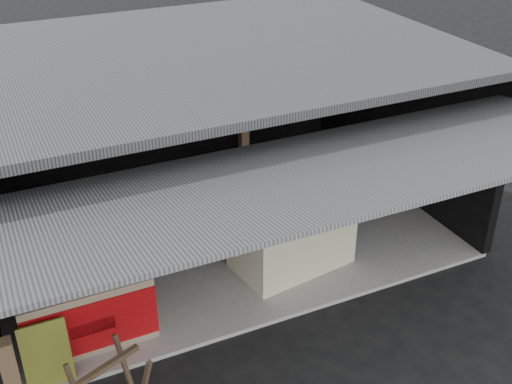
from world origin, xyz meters
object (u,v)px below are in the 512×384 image
white_crate (260,214)px  water_barrel (338,226)px  banana_table (291,236)px  neighbor_stall (85,306)px  sawhorse (111,383)px  plastic_chair (320,179)px

white_crate → water_barrel: white_crate is taller
banana_table → neighbor_stall: size_ratio=1.11×
banana_table → white_crate: size_ratio=1.95×
white_crate → neighbor_stall: (-2.93, -1.11, 0.03)m
sawhorse → water_barrel: (4.06, 1.91, -0.18)m
banana_table → white_crate: 0.79m
sawhorse → water_barrel: bearing=3.2°
neighbor_stall → sawhorse: (-0.01, -1.31, -0.07)m
white_crate → banana_table: bearing=-80.4°
water_barrel → white_crate: bearing=155.8°
neighbor_stall → water_barrel: bearing=8.1°
neighbor_stall → water_barrel: neighbor_stall is taller
banana_table → plastic_chair: 1.67m
neighbor_stall → banana_table: bearing=5.8°
banana_table → water_barrel: bearing=7.1°
neighbor_stall → plastic_chair: size_ratio=1.67×
white_crate → plastic_chair: 1.38m
banana_table → sawhorse: (-3.08, -1.64, -0.05)m
neighbor_stall → plastic_chair: bearing=19.4°
sawhorse → water_barrel: 4.49m
water_barrel → plastic_chair: bearing=78.5°
banana_table → neighbor_stall: neighbor_stall is taller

